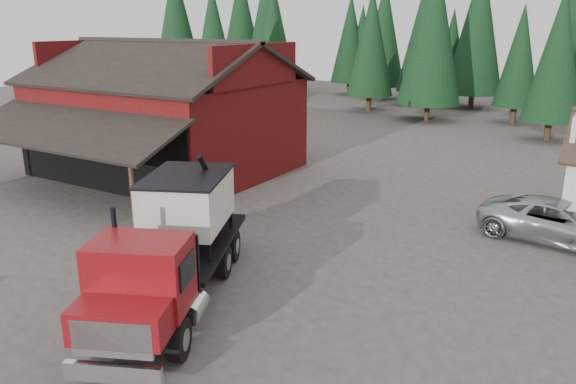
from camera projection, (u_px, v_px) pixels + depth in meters
The scene contains 8 objects.
ground at pixel (212, 280), 18.09m from camera, with size 120.00×120.00×0.00m, color #473F38.
red_barn at pixel (167, 123), 30.89m from camera, with size 12.80×13.63×7.18m.
conifer_backdrop at pixel (495, 112), 52.43m from camera, with size 76.00×16.00×16.00m, color black, non-canonical shape.
near_pine_a at pixel (213, 41), 50.11m from camera, with size 4.40×4.40×11.40m.
near_pine_b at pixel (558, 55), 37.93m from camera, with size 3.96×3.96×10.40m.
near_pine_d at pixel (433, 30), 45.75m from camera, with size 5.28×5.28×13.40m.
feed_truck at pixel (174, 241), 16.22m from camera, with size 5.84×9.10×4.03m.
silver_car at pixel (559, 222), 21.04m from camera, with size 2.62×5.69×1.58m, color #A4A6AB.
Camera 1 is at (10.69, -12.81, 7.93)m, focal length 35.00 mm.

